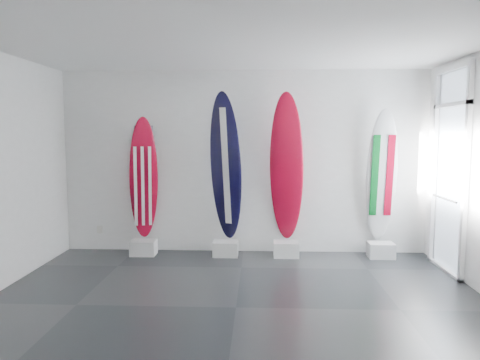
{
  "coord_description": "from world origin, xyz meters",
  "views": [
    {
      "loc": [
        0.26,
        -4.96,
        1.98
      ],
      "look_at": [
        -0.01,
        1.4,
        1.32
      ],
      "focal_mm": 33.79,
      "sensor_mm": 36.0,
      "label": 1
    }
  ],
  "objects_px": {
    "surfboard_navy": "(226,167)",
    "surfboard_swiss": "(287,168)",
    "surfboard_usa": "(144,179)",
    "surfboard_italy": "(382,176)"
  },
  "relations": [
    {
      "from": "surfboard_navy",
      "to": "surfboard_swiss",
      "type": "height_order",
      "value": "surfboard_navy"
    },
    {
      "from": "surfboard_usa",
      "to": "surfboard_navy",
      "type": "distance_m",
      "value": 1.36
    },
    {
      "from": "surfboard_navy",
      "to": "surfboard_italy",
      "type": "relative_size",
      "value": 1.12
    },
    {
      "from": "surfboard_swiss",
      "to": "surfboard_usa",
      "type": "bearing_deg",
      "value": -169.71
    },
    {
      "from": "surfboard_navy",
      "to": "surfboard_swiss",
      "type": "relative_size",
      "value": 1.0
    },
    {
      "from": "surfboard_usa",
      "to": "surfboard_italy",
      "type": "relative_size",
      "value": 0.94
    },
    {
      "from": "surfboard_swiss",
      "to": "surfboard_italy",
      "type": "height_order",
      "value": "surfboard_swiss"
    },
    {
      "from": "surfboard_usa",
      "to": "surfboard_italy",
      "type": "bearing_deg",
      "value": -16.63
    },
    {
      "from": "surfboard_usa",
      "to": "surfboard_swiss",
      "type": "bearing_deg",
      "value": -16.63
    },
    {
      "from": "surfboard_usa",
      "to": "surfboard_swiss",
      "type": "height_order",
      "value": "surfboard_swiss"
    }
  ]
}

